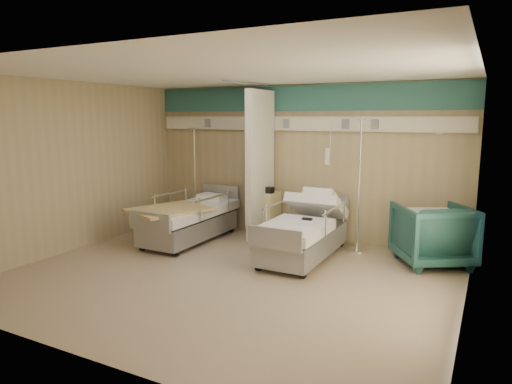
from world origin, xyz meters
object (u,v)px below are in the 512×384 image
bedside_cabinet (264,214)px  iv_stand_left (196,207)px  bed_left (189,224)px  iv_stand_right (358,224)px  visitor_armchair (432,234)px  bed_right (303,239)px

bedside_cabinet → iv_stand_left: size_ratio=0.42×
bed_left → bedside_cabinet: size_ratio=2.54×
bed_left → bedside_cabinet: bedside_cabinet is taller
bedside_cabinet → iv_stand_right: bearing=-3.2°
bed_left → bedside_cabinet: bearing=40.6°
iv_stand_left → iv_stand_right: bearing=-2.2°
bedside_cabinet → visitor_armchair: visitor_armchair is taller
bed_right → visitor_armchair: size_ratio=2.11×
bed_left → visitor_armchair: size_ratio=2.11×
bed_right → iv_stand_right: size_ratio=0.98×
bed_right → iv_stand_left: 2.86m
bed_right → iv_stand_left: bearing=161.1°
bed_left → bedside_cabinet: (1.05, 0.90, 0.11)m
bed_right → visitor_armchair: (1.85, 0.60, 0.15)m
bedside_cabinet → iv_stand_right: size_ratio=0.39×
bed_right → visitor_armchair: 1.95m
bedside_cabinet → bed_right: bearing=-38.0°
bed_left → bed_right: bearing=0.0°
bedside_cabinet → visitor_armchair: 3.02m
bed_left → bedside_cabinet: 1.39m
bed_left → visitor_armchair: 4.10m
bed_right → iv_stand_right: 1.04m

